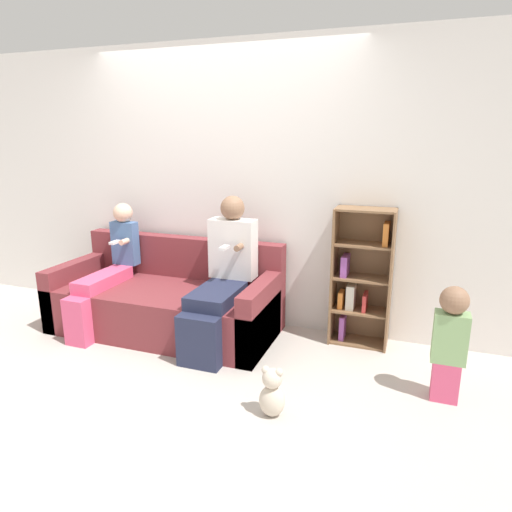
# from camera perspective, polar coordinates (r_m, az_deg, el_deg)

# --- Properties ---
(ground_plane) EXTENTS (14.00, 14.00, 0.00)m
(ground_plane) POSITION_cam_1_polar(r_m,az_deg,el_deg) (3.77, -10.06, -12.89)
(ground_plane) COLOR #BCB2A8
(back_wall) EXTENTS (10.00, 0.06, 2.55)m
(back_wall) POSITION_cam_1_polar(r_m,az_deg,el_deg) (4.29, -3.97, 8.58)
(back_wall) COLOR silver
(back_wall) RESTS_ON ground_plane
(couch) EXTENTS (2.02, 0.90, 0.80)m
(couch) POSITION_cam_1_polar(r_m,az_deg,el_deg) (4.28, -11.10, -5.66)
(couch) COLOR maroon
(couch) RESTS_ON ground_plane
(adult_seated) EXTENTS (0.40, 0.87, 1.25)m
(adult_seated) POSITION_cam_1_polar(r_m,az_deg,el_deg) (3.83, -4.18, -2.06)
(adult_seated) COLOR #232842
(adult_seated) RESTS_ON ground_plane
(child_seated) EXTENTS (0.25, 0.89, 1.12)m
(child_seated) POSITION_cam_1_polar(r_m,az_deg,el_deg) (4.40, -18.15, -1.51)
(child_seated) COLOR #DB4C75
(child_seated) RESTS_ON ground_plane
(toddler_standing) EXTENTS (0.22, 0.18, 0.81)m
(toddler_standing) POSITION_cam_1_polar(r_m,az_deg,el_deg) (3.31, 23.07, -9.62)
(toddler_standing) COLOR #DB4C75
(toddler_standing) RESTS_ON ground_plane
(bookshelf) EXTENTS (0.49, 0.28, 1.17)m
(bookshelf) POSITION_cam_1_polar(r_m,az_deg,el_deg) (3.96, 12.96, -2.76)
(bookshelf) COLOR brown
(bookshelf) RESTS_ON ground_plane
(teddy_bear) EXTENTS (0.17, 0.14, 0.34)m
(teddy_bear) POSITION_cam_1_polar(r_m,az_deg,el_deg) (3.02, 2.02, -16.76)
(teddy_bear) COLOR beige
(teddy_bear) RESTS_ON ground_plane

